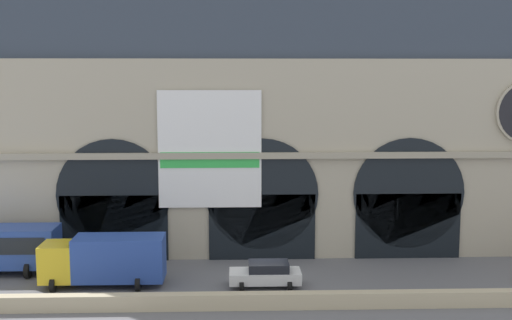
{
  "coord_description": "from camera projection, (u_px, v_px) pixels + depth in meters",
  "views": [
    {
      "loc": [
        -1.86,
        -38.69,
        13.04
      ],
      "look_at": [
        -0.43,
        5.0,
        7.09
      ],
      "focal_mm": 44.62,
      "sensor_mm": 36.0,
      "label": 1
    }
  ],
  "objects": [
    {
      "name": "quay_parapet_wall",
      "position": [
        269.0,
        301.0,
        35.5
      ],
      "size": [
        90.0,
        0.7,
        0.91
      ],
      "primitive_type": "cube",
      "color": "#BCAD8C",
      "rests_on": "ground"
    },
    {
      "name": "car_center",
      "position": [
        266.0,
        274.0,
        39.14
      ],
      "size": [
        4.4,
        2.22,
        1.55
      ],
      "color": "white",
      "rests_on": "ground"
    },
    {
      "name": "box_truck_midwest",
      "position": [
        105.0,
        259.0,
        39.17
      ],
      "size": [
        7.5,
        2.91,
        3.12
      ],
      "color": "gold",
      "rests_on": "ground"
    },
    {
      "name": "ground_plane",
      "position": [
        265.0,
        282.0,
        40.13
      ],
      "size": [
        200.0,
        200.0,
        0.0
      ],
      "primitive_type": "plane",
      "color": "slate"
    },
    {
      "name": "station_building",
      "position": [
        261.0,
        130.0,
        46.52
      ],
      "size": [
        43.44,
        5.71,
        18.5
      ],
      "color": "#B2A891",
      "rests_on": "ground"
    }
  ]
}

